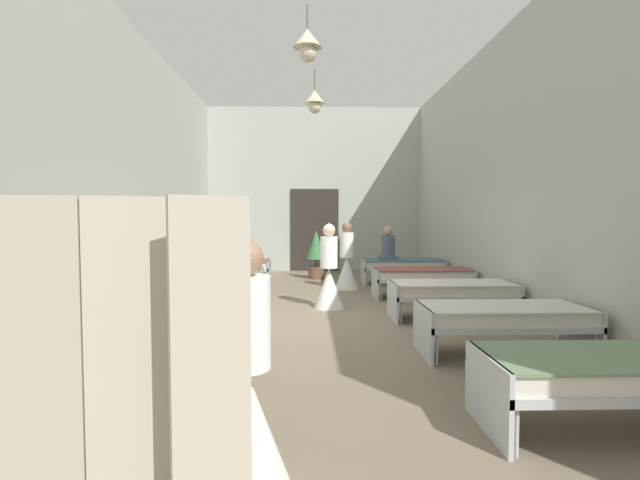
% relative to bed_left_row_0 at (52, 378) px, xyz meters
% --- Properties ---
extents(ground_plane, '(6.80, 13.62, 0.10)m').
position_rel_bed_left_row_0_xyz_m(ground_plane, '(2.05, 3.80, -0.49)').
color(ground_plane, '#7A6B56').
extents(room_shell, '(6.60, 13.22, 4.78)m').
position_rel_bed_left_row_0_xyz_m(room_shell, '(2.05, 5.16, 1.95)').
color(room_shell, '#B2B7AD').
rests_on(room_shell, ground).
extents(bed_left_row_0, '(1.90, 0.84, 0.57)m').
position_rel_bed_left_row_0_xyz_m(bed_left_row_0, '(0.00, 0.00, 0.00)').
color(bed_left_row_0, '#B7BCC1').
rests_on(bed_left_row_0, ground).
extents(bed_right_row_0, '(1.90, 0.84, 0.57)m').
position_rel_bed_left_row_0_xyz_m(bed_right_row_0, '(4.10, 0.00, 0.00)').
color(bed_right_row_0, '#B7BCC1').
rests_on(bed_right_row_0, ground).
extents(bed_left_row_1, '(1.90, 0.84, 0.57)m').
position_rel_bed_left_row_0_xyz_m(bed_left_row_1, '(0.00, 1.90, 0.00)').
color(bed_left_row_1, '#B7BCC1').
rests_on(bed_left_row_1, ground).
extents(bed_right_row_1, '(1.90, 0.84, 0.57)m').
position_rel_bed_left_row_0_xyz_m(bed_right_row_1, '(4.10, 1.90, 0.00)').
color(bed_right_row_1, '#B7BCC1').
rests_on(bed_right_row_1, ground).
extents(bed_left_row_2, '(1.90, 0.84, 0.57)m').
position_rel_bed_left_row_0_xyz_m(bed_left_row_2, '(0.00, 3.80, 0.00)').
color(bed_left_row_2, '#B7BCC1').
rests_on(bed_left_row_2, ground).
extents(bed_right_row_2, '(1.90, 0.84, 0.57)m').
position_rel_bed_left_row_0_xyz_m(bed_right_row_2, '(4.10, 3.80, 0.00)').
color(bed_right_row_2, '#B7BCC1').
rests_on(bed_right_row_2, ground).
extents(bed_left_row_3, '(1.90, 0.84, 0.57)m').
position_rel_bed_left_row_0_xyz_m(bed_left_row_3, '(0.00, 5.70, 0.00)').
color(bed_left_row_3, '#B7BCC1').
rests_on(bed_left_row_3, ground).
extents(bed_right_row_3, '(1.90, 0.84, 0.57)m').
position_rel_bed_left_row_0_xyz_m(bed_right_row_3, '(4.10, 5.70, 0.00)').
color(bed_right_row_3, '#B7BCC1').
rests_on(bed_right_row_3, ground).
extents(bed_left_row_4, '(1.90, 0.84, 0.57)m').
position_rel_bed_left_row_0_xyz_m(bed_left_row_4, '(0.00, 7.60, 0.00)').
color(bed_left_row_4, '#B7BCC1').
rests_on(bed_left_row_4, ground).
extents(bed_right_row_4, '(1.90, 0.84, 0.57)m').
position_rel_bed_left_row_0_xyz_m(bed_right_row_4, '(4.10, 7.60, 0.00)').
color(bed_right_row_4, '#B7BCC1').
rests_on(bed_right_row_4, ground).
extents(nurse_near_aisle, '(0.52, 0.52, 1.49)m').
position_rel_bed_left_row_0_xyz_m(nurse_near_aisle, '(1.47, -0.62, 0.09)').
color(nurse_near_aisle, white).
rests_on(nurse_near_aisle, ground).
extents(nurse_mid_aisle, '(0.52, 0.52, 1.49)m').
position_rel_bed_left_row_0_xyz_m(nurse_mid_aisle, '(2.70, 6.79, 0.09)').
color(nurse_mid_aisle, white).
rests_on(nurse_mid_aisle, ground).
extents(nurse_far_aisle, '(0.52, 0.52, 1.49)m').
position_rel_bed_left_row_0_xyz_m(nurse_far_aisle, '(2.21, 4.69, 0.09)').
color(nurse_far_aisle, white).
rests_on(nurse_far_aisle, ground).
extents(patient_seated_primary, '(0.44, 0.44, 0.80)m').
position_rel_bed_left_row_0_xyz_m(patient_seated_primary, '(0.35, 0.02, 0.43)').
color(patient_seated_primary, '#515B70').
rests_on(patient_seated_primary, bed_left_row_0).
extents(patient_seated_secondary, '(0.44, 0.44, 0.80)m').
position_rel_bed_left_row_0_xyz_m(patient_seated_secondary, '(3.75, 7.56, 0.43)').
color(patient_seated_secondary, '#515B70').
rests_on(patient_seated_secondary, bed_right_row_4).
extents(potted_plant, '(0.49, 0.49, 1.25)m').
position_rel_bed_left_row_0_xyz_m(potted_plant, '(2.06, 8.53, 0.29)').
color(potted_plant, brown).
rests_on(potted_plant, ground).
extents(privacy_screen, '(1.23, 0.28, 1.70)m').
position_rel_bed_left_row_0_xyz_m(privacy_screen, '(0.95, -1.05, 0.41)').
color(privacy_screen, '#BCB29E').
rests_on(privacy_screen, ground).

